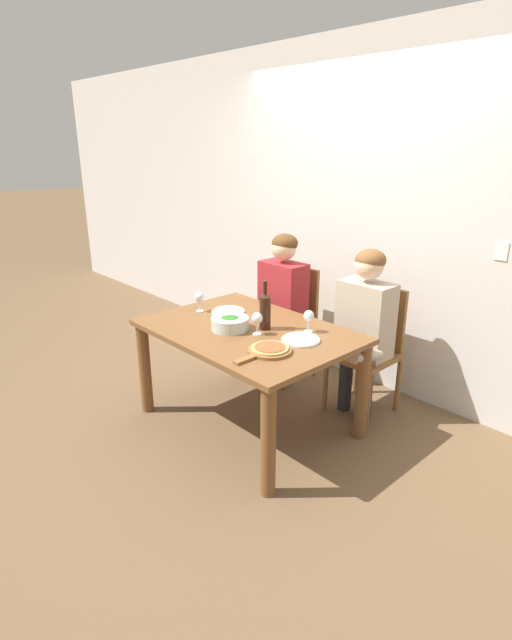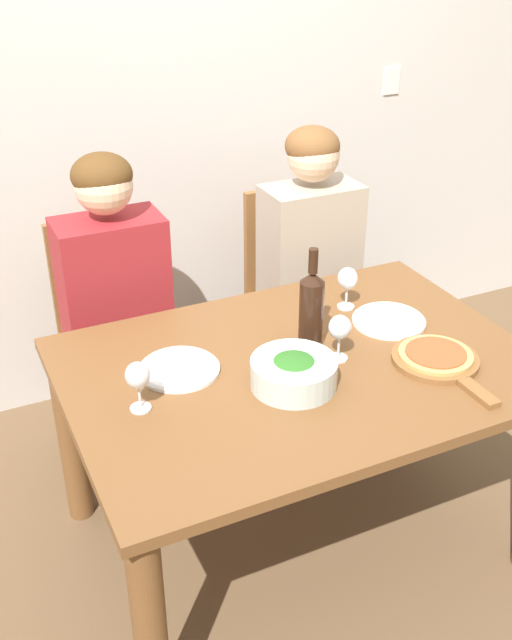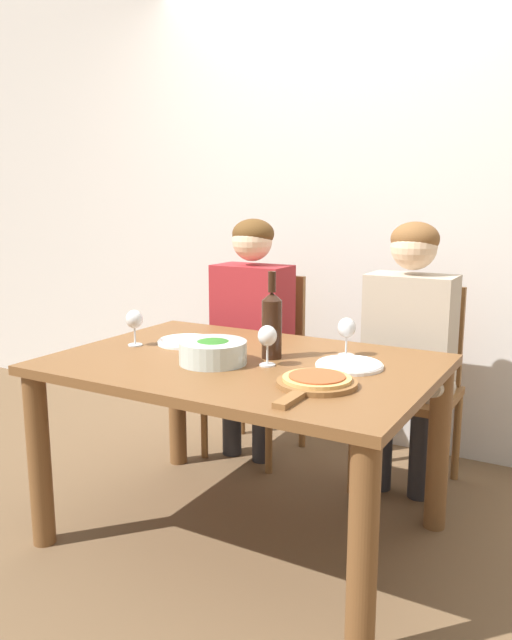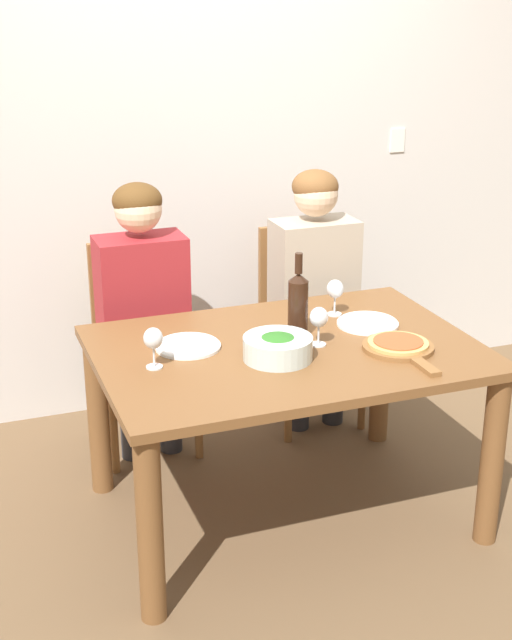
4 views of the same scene
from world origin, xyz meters
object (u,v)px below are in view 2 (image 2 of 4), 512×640
wine_bottle (311,308)px  pizza_on_board (437,359)px  chair_right (297,291)px  person_woman (115,287)px  dinner_plate_left (179,368)px  dinner_plate_right (389,320)px  chair_left (113,331)px  person_man (312,249)px  broccoli_bowl (294,372)px  wine_glass_left (138,378)px  wine_glass_right (347,280)px  wine_glass_centre (340,329)px

wine_bottle → pizza_on_board: size_ratio=0.82×
chair_right → person_woman: person_woman is taller
dinner_plate_left → dinner_plate_right: 0.74m
dinner_plate_left → chair_left: bearing=92.3°
chair_left → person_man: size_ratio=0.76×
chair_left → dinner_plate_right: bearing=-43.2°
broccoli_bowl → person_woman: bearing=110.7°
chair_right → wine_glass_left: chair_right is taller
chair_right → broccoli_bowl: (-0.51, -0.92, 0.26)m
chair_right → wine_bottle: wine_bottle is taller
chair_right → wine_glass_right: bearing=-101.6°
broccoli_bowl → wine_glass_left: bearing=170.1°
pizza_on_board → wine_glass_right: (-0.06, 0.43, 0.09)m
person_woman → person_man: (0.81, 0.00, 0.00)m
person_man → broccoli_bowl: (-0.51, -0.81, 0.03)m
broccoli_bowl → wine_glass_centre: (0.19, 0.07, 0.06)m
person_man → wine_glass_left: bearing=-142.4°
person_woman → dinner_plate_right: (0.77, -0.61, -0.01)m
person_man → dinner_plate_left: (-0.78, -0.59, -0.01)m
dinner_plate_left → wine_glass_right: wine_glass_right is taller
person_man → wine_glass_centre: person_man is taller
wine_bottle → broccoli_bowl: (-0.15, -0.18, -0.09)m
broccoli_bowl → wine_glass_right: wine_glass_right is taller
chair_left → wine_glass_left: (-0.13, -0.84, 0.33)m
wine_glass_centre → wine_glass_right: bearing=54.8°
broccoli_bowl → pizza_on_board: bearing=-10.2°
wine_bottle → wine_glass_right: size_ratio=2.21×
wine_glass_left → wine_glass_centre: same height
wine_bottle → broccoli_bowl: wine_bottle is taller
wine_glass_left → wine_glass_centre: bearing=-0.6°
chair_right → wine_bottle: bearing=-115.6°
chair_left → chair_right: same height
person_woman → person_man: bearing=0.0°
person_woman → dinner_plate_left: bearing=-87.2°
wine_bottle → person_woman: bearing=126.0°
chair_left → person_woman: 0.26m
wine_bottle → dinner_plate_right: wine_bottle is taller
wine_glass_centre → broccoli_bowl: bearing=-160.1°
dinner_plate_left → broccoli_bowl: bearing=-37.6°
person_woman → wine_glass_centre: bearing=-56.0°
chair_left → wine_glass_right: bearing=-39.3°
chair_left → broccoli_bowl: bearing=-71.6°
person_man → pizza_on_board: (-0.05, -0.89, -0.00)m
wine_glass_right → pizza_on_board: bearing=-81.5°
chair_right → dinner_plate_left: chair_right is taller
pizza_on_board → chair_right: bearing=87.0°
wine_glass_right → wine_glass_centre: same height
pizza_on_board → wine_glass_centre: 0.31m
pizza_on_board → wine_glass_right: wine_glass_right is taller
chair_left → pizza_on_board: 1.28m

